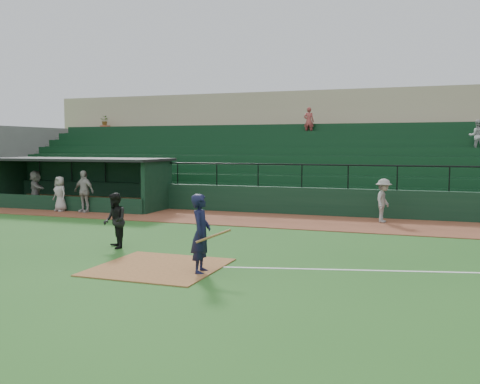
% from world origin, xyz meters
% --- Properties ---
extents(ground, '(90.00, 90.00, 0.00)m').
position_xyz_m(ground, '(0.00, 0.00, 0.00)').
color(ground, '#20511A').
rests_on(ground, ground).
extents(warning_track, '(40.00, 4.00, 0.03)m').
position_xyz_m(warning_track, '(0.00, 8.00, 0.01)').
color(warning_track, brown).
rests_on(warning_track, ground).
extents(home_plate_dirt, '(3.00, 3.00, 0.03)m').
position_xyz_m(home_plate_dirt, '(0.00, -1.00, 0.01)').
color(home_plate_dirt, brown).
rests_on(home_plate_dirt, ground).
extents(stadium_structure, '(38.00, 13.08, 6.40)m').
position_xyz_m(stadium_structure, '(-0.00, 16.46, 2.30)').
color(stadium_structure, black).
rests_on(stadium_structure, ground).
extents(dugout, '(8.90, 3.20, 2.42)m').
position_xyz_m(dugout, '(-9.75, 9.56, 1.33)').
color(dugout, black).
rests_on(dugout, ground).
extents(batter_at_plate, '(1.08, 0.76, 1.90)m').
position_xyz_m(batter_at_plate, '(1.23, -1.17, 0.95)').
color(batter_at_plate, black).
rests_on(batter_at_plate, ground).
extents(umpire, '(1.00, 1.01, 1.64)m').
position_xyz_m(umpire, '(-2.44, 0.83, 0.82)').
color(umpire, black).
rests_on(umpire, ground).
extents(runner, '(0.81, 1.19, 1.71)m').
position_xyz_m(runner, '(4.59, 8.84, 0.89)').
color(runner, gray).
rests_on(runner, warning_track).
extents(dugout_player_a, '(1.16, 0.62, 1.89)m').
position_xyz_m(dugout_player_a, '(-8.39, 7.57, 0.97)').
color(dugout_player_a, '#ADA7A2').
rests_on(dugout_player_a, warning_track).
extents(dugout_player_b, '(0.89, 0.71, 1.60)m').
position_xyz_m(dugout_player_b, '(-9.63, 7.50, 0.83)').
color(dugout_player_b, '#A49E9A').
rests_on(dugout_player_b, warning_track).
extents(dugout_player_c, '(1.60, 1.47, 1.78)m').
position_xyz_m(dugout_player_c, '(-11.79, 8.44, 0.92)').
color(dugout_player_c, gray).
rests_on(dugout_player_c, warning_track).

